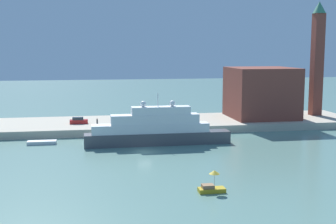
{
  "coord_description": "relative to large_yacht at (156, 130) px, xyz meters",
  "views": [
    {
      "loc": [
        -9.84,
        -81.46,
        18.84
      ],
      "look_at": [
        5.35,
        6.0,
        6.5
      ],
      "focal_mm": 48.9,
      "sensor_mm": 36.0,
      "label": 1
    }
  ],
  "objects": [
    {
      "name": "mooring_bollard",
      "position": [
        -2.4,
        10.55,
        -0.99
      ],
      "size": [
        0.54,
        0.54,
        0.65
      ],
      "primitive_type": "cylinder",
      "color": "black",
      "rests_on": "quay_dock"
    },
    {
      "name": "work_barge",
      "position": [
        -22.27,
        4.22,
        -2.65
      ],
      "size": [
        5.64,
        1.97,
        0.69
      ],
      "primitive_type": "cube",
      "color": "silver",
      "rests_on": "ground"
    },
    {
      "name": "small_motorboat",
      "position": [
        2.85,
        -31.18,
        -2.14
      ],
      "size": [
        3.53,
        1.59,
        2.96
      ],
      "color": "#B7991E",
      "rests_on": "ground"
    },
    {
      "name": "harbor_building",
      "position": [
        29.65,
        20.33,
        4.92
      ],
      "size": [
        15.44,
        15.37,
        12.47
      ],
      "primitive_type": "cube",
      "color": "brown",
      "rests_on": "quay_dock"
    },
    {
      "name": "person_figure",
      "position": [
        -11.17,
        13.44,
        -0.46
      ],
      "size": [
        0.36,
        0.36,
        1.83
      ],
      "color": "#4C4C4C",
      "rests_on": "quay_dock"
    },
    {
      "name": "parked_car",
      "position": [
        -15.33,
        18.19,
        -0.68
      ],
      "size": [
        4.1,
        1.76,
        1.46
      ],
      "color": "#B21E1E",
      "rests_on": "quay_dock"
    },
    {
      "name": "ground",
      "position": [
        -2.97,
        -6.3,
        -3.0
      ],
      "size": [
        400.0,
        400.0,
        0.0
      ],
      "primitive_type": "plane",
      "color": "slate"
    },
    {
      "name": "large_yacht",
      "position": [
        0.0,
        0.0,
        0.0
      ],
      "size": [
        28.79,
        3.55,
        10.17
      ],
      "color": "#4C4C51",
      "rests_on": "ground"
    },
    {
      "name": "quay_dock",
      "position": [
        -2.97,
        19.89,
        -2.15
      ],
      "size": [
        110.0,
        20.38,
        1.69
      ],
      "primitive_type": "cube",
      "color": "#B7AD99",
      "rests_on": "ground"
    },
    {
      "name": "bell_tower",
      "position": [
        44.98,
        21.64,
        14.03
      ],
      "size": [
        3.33,
        3.33,
        28.95
      ],
      "color": "brown",
      "rests_on": "quay_dock"
    }
  ]
}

